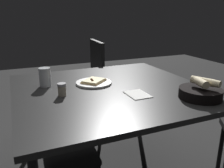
# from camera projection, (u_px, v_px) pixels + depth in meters

# --- Properties ---
(dining_table) EXTENTS (1.16, 1.20, 0.71)m
(dining_table) POSITION_uv_depth(u_px,v_px,m) (110.00, 95.00, 1.55)
(dining_table) COLOR black
(dining_table) RESTS_ON ground
(pizza_plate) EXTENTS (0.24, 0.24, 0.04)m
(pizza_plate) POSITION_uv_depth(u_px,v_px,m) (94.00, 82.00, 1.62)
(pizza_plate) COLOR white
(pizza_plate) RESTS_ON dining_table
(bread_basket) EXTENTS (0.24, 0.24, 0.12)m
(bread_basket) POSITION_uv_depth(u_px,v_px,m) (201.00, 91.00, 1.34)
(bread_basket) COLOR black
(bread_basket) RESTS_ON dining_table
(beer_glass) EXTENTS (0.08, 0.08, 0.12)m
(beer_glass) POSITION_uv_depth(u_px,v_px,m) (45.00, 78.00, 1.55)
(beer_glass) COLOR silver
(beer_glass) RESTS_ON dining_table
(pepper_shaker) EXTENTS (0.05, 0.05, 0.08)m
(pepper_shaker) POSITION_uv_depth(u_px,v_px,m) (62.00, 90.00, 1.38)
(pepper_shaker) COLOR #BFB299
(pepper_shaker) RESTS_ON dining_table
(napkin) EXTENTS (0.16, 0.12, 0.00)m
(napkin) POSITION_uv_depth(u_px,v_px,m) (138.00, 94.00, 1.41)
(napkin) COLOR white
(napkin) RESTS_ON dining_table
(chair_far) EXTENTS (0.46, 0.46, 0.90)m
(chair_far) POSITION_uv_depth(u_px,v_px,m) (87.00, 77.00, 2.50)
(chair_far) COLOR #2C2C2C
(chair_far) RESTS_ON ground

